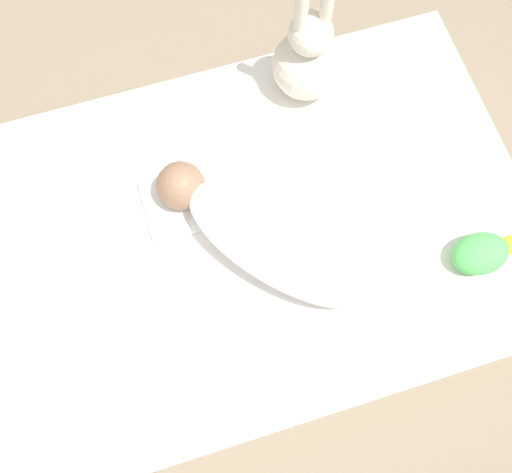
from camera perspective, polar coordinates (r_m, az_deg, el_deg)
ground_plane at (r=1.76m, az=-1.74°, el=-2.02°), size 12.00×12.00×0.00m
bed_mattress at (r=1.65m, az=-1.85°, el=-0.90°), size 1.55×1.00×0.22m
burp_cloth at (r=1.58m, az=-6.16°, el=3.40°), size 0.24×0.17×0.02m
swaddled_baby at (r=1.46m, az=1.07°, el=-0.04°), size 0.49×0.55×0.16m
pillow at (r=1.55m, az=-19.41°, el=-4.94°), size 0.37×0.39×0.07m
bunny_plush at (r=1.66m, az=4.93°, el=16.55°), size 0.19×0.19×0.37m
turtle_plush at (r=1.60m, az=20.82°, el=-1.45°), size 0.19×0.11×0.08m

